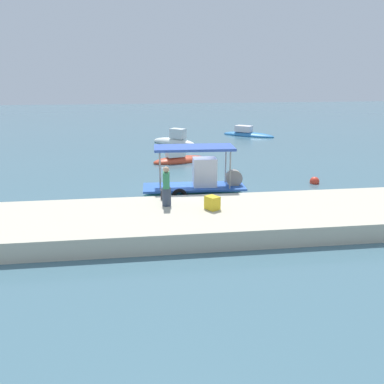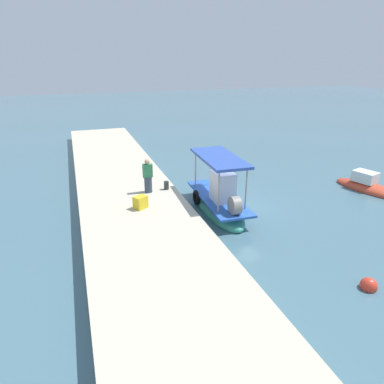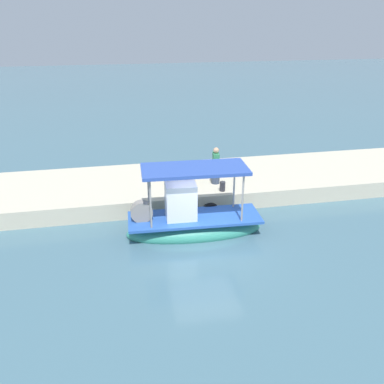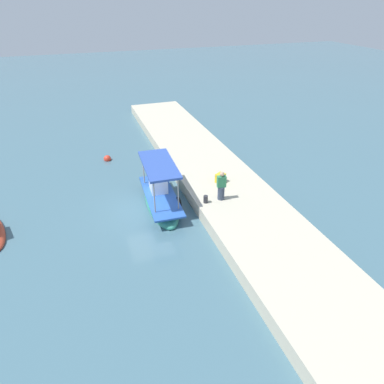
{
  "view_description": "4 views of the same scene",
  "coord_description": "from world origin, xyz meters",
  "px_view_note": "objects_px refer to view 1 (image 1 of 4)",
  "views": [
    {
      "loc": [
        -2.54,
        -20.31,
        6.12
      ],
      "look_at": [
        -0.23,
        -3.44,
        1.16
      ],
      "focal_mm": 39.49,
      "sensor_mm": 36.0,
      "label": 1
    },
    {
      "loc": [
        14.15,
        -6.9,
        6.81
      ],
      "look_at": [
        0.56,
        -2.23,
        1.22
      ],
      "focal_mm": 32.66,
      "sensor_mm": 36.0,
      "label": 2
    },
    {
      "loc": [
        3.02,
        12.64,
        7.59
      ],
      "look_at": [
        -0.03,
        -2.56,
        0.93
      ],
      "focal_mm": 38.66,
      "sensor_mm": 36.0,
      "label": 3
    },
    {
      "loc": [
        -15.73,
        2.85,
        10.43
      ],
      "look_at": [
        -0.34,
        -2.48,
        0.86
      ],
      "focal_mm": 31.83,
      "sensor_mm": 36.0,
      "label": 4
    }
  ],
  "objects_px": {
    "moored_boat_mid": "(175,141)",
    "marker_buoy": "(315,181)",
    "cargo_crate": "(212,203)",
    "moored_boat_near": "(248,134)",
    "main_fishing_boat": "(196,190)",
    "mooring_bollard": "(163,195)",
    "moored_boat_far": "(180,159)",
    "fisherman_near_bollard": "(166,188)"
  },
  "relations": [
    {
      "from": "main_fishing_boat",
      "to": "mooring_bollard",
      "type": "bearing_deg",
      "value": -130.07
    },
    {
      "from": "moored_boat_mid",
      "to": "marker_buoy",
      "type": "bearing_deg",
      "value": -64.67
    },
    {
      "from": "mooring_bollard",
      "to": "cargo_crate",
      "type": "height_order",
      "value": "cargo_crate"
    },
    {
      "from": "main_fishing_boat",
      "to": "moored_boat_mid",
      "type": "xyz_separation_m",
      "value": [
        0.48,
        15.92,
        -0.23
      ]
    },
    {
      "from": "main_fishing_boat",
      "to": "moored_boat_far",
      "type": "height_order",
      "value": "main_fishing_boat"
    },
    {
      "from": "cargo_crate",
      "to": "moored_boat_far",
      "type": "distance_m",
      "value": 12.55
    },
    {
      "from": "main_fishing_boat",
      "to": "marker_buoy",
      "type": "xyz_separation_m",
      "value": [
        7.0,
        2.14,
        -0.4
      ]
    },
    {
      "from": "mooring_bollard",
      "to": "marker_buoy",
      "type": "bearing_deg",
      "value": 25.67
    },
    {
      "from": "marker_buoy",
      "to": "moored_boat_mid",
      "type": "height_order",
      "value": "moored_boat_mid"
    },
    {
      "from": "mooring_bollard",
      "to": "moored_boat_far",
      "type": "bearing_deg",
      "value": 80.15
    },
    {
      "from": "mooring_bollard",
      "to": "moored_boat_mid",
      "type": "xyz_separation_m",
      "value": [
        2.21,
        17.98,
        -0.66
      ]
    },
    {
      "from": "moored_boat_mid",
      "to": "moored_boat_far",
      "type": "bearing_deg",
      "value": -92.55
    },
    {
      "from": "mooring_bollard",
      "to": "moored_boat_far",
      "type": "distance_m",
      "value": 11.08
    },
    {
      "from": "mooring_bollard",
      "to": "moored_boat_near",
      "type": "distance_m",
      "value": 23.91
    },
    {
      "from": "main_fishing_boat",
      "to": "marker_buoy",
      "type": "distance_m",
      "value": 7.33
    },
    {
      "from": "moored_boat_far",
      "to": "main_fishing_boat",
      "type": "bearing_deg",
      "value": -91.04
    },
    {
      "from": "fisherman_near_bollard",
      "to": "moored_boat_far",
      "type": "xyz_separation_m",
      "value": [
        1.82,
        11.8,
        -1.31
      ]
    },
    {
      "from": "marker_buoy",
      "to": "moored_boat_mid",
      "type": "bearing_deg",
      "value": 115.33
    },
    {
      "from": "cargo_crate",
      "to": "moored_boat_mid",
      "type": "height_order",
      "value": "moored_boat_mid"
    },
    {
      "from": "main_fishing_boat",
      "to": "mooring_bollard",
      "type": "xyz_separation_m",
      "value": [
        -1.73,
        -2.06,
        0.43
      ]
    },
    {
      "from": "moored_boat_mid",
      "to": "fisherman_near_bollard",
      "type": "bearing_deg",
      "value": -96.44
    },
    {
      "from": "cargo_crate",
      "to": "moored_boat_far",
      "type": "bearing_deg",
      "value": 89.78
    },
    {
      "from": "main_fishing_boat",
      "to": "moored_boat_near",
      "type": "bearing_deg",
      "value": 68.24
    },
    {
      "from": "main_fishing_boat",
      "to": "fisherman_near_bollard",
      "type": "height_order",
      "value": "main_fishing_boat"
    },
    {
      "from": "fisherman_near_bollard",
      "to": "mooring_bollard",
      "type": "distance_m",
      "value": 1.06
    },
    {
      "from": "mooring_bollard",
      "to": "cargo_crate",
      "type": "xyz_separation_m",
      "value": [
        1.84,
        -1.64,
        0.06
      ]
    },
    {
      "from": "cargo_crate",
      "to": "moored_boat_near",
      "type": "height_order",
      "value": "cargo_crate"
    },
    {
      "from": "moored_boat_near",
      "to": "moored_boat_far",
      "type": "height_order",
      "value": "moored_boat_far"
    },
    {
      "from": "mooring_bollard",
      "to": "moored_boat_near",
      "type": "relative_size",
      "value": 0.08
    },
    {
      "from": "main_fishing_boat",
      "to": "moored_boat_mid",
      "type": "distance_m",
      "value": 15.93
    },
    {
      "from": "moored_boat_near",
      "to": "fisherman_near_bollard",
      "type": "bearing_deg",
      "value": -112.78
    },
    {
      "from": "moored_boat_near",
      "to": "moored_boat_far",
      "type": "relative_size",
      "value": 1.2
    },
    {
      "from": "moored_boat_mid",
      "to": "moored_boat_far",
      "type": "height_order",
      "value": "moored_boat_mid"
    },
    {
      "from": "fisherman_near_bollard",
      "to": "moored_boat_far",
      "type": "bearing_deg",
      "value": 81.24
    },
    {
      "from": "fisherman_near_bollard",
      "to": "moored_boat_near",
      "type": "distance_m",
      "value": 24.74
    },
    {
      "from": "cargo_crate",
      "to": "fisherman_near_bollard",
      "type": "bearing_deg",
      "value": 157.75
    },
    {
      "from": "mooring_bollard",
      "to": "moored_boat_far",
      "type": "height_order",
      "value": "mooring_bollard"
    },
    {
      "from": "cargo_crate",
      "to": "moored_boat_mid",
      "type": "xyz_separation_m",
      "value": [
        0.36,
        19.61,
        -0.73
      ]
    },
    {
      "from": "moored_boat_near",
      "to": "moored_boat_far",
      "type": "distance_m",
      "value": 13.43
    },
    {
      "from": "cargo_crate",
      "to": "main_fishing_boat",
      "type": "bearing_deg",
      "value": 91.74
    },
    {
      "from": "cargo_crate",
      "to": "marker_buoy",
      "type": "bearing_deg",
      "value": 40.26
    },
    {
      "from": "marker_buoy",
      "to": "moored_boat_near",
      "type": "height_order",
      "value": "moored_boat_near"
    }
  ]
}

